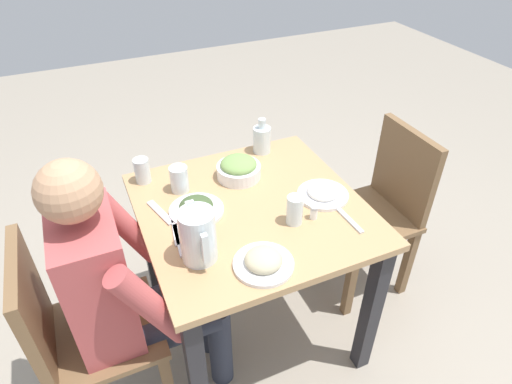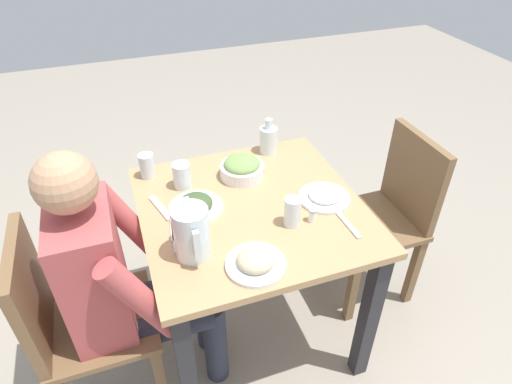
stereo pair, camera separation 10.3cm
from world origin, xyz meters
name	(u,v)px [view 1 (the left image)]	position (x,y,z in m)	size (l,w,h in m)	color
ground_plane	(253,326)	(0.00, 0.00, 0.00)	(8.00, 8.00, 0.00)	gray
dining_table	(252,233)	(0.00, 0.00, 0.61)	(0.84, 0.84, 0.75)	tan
chair_near	(77,331)	(0.10, -0.72, 0.49)	(0.40, 0.40, 0.86)	brown
chair_far	(382,204)	(-0.06, 0.72, 0.49)	(0.40, 0.40, 0.86)	brown
diner_near	(128,285)	(0.10, -0.51, 0.63)	(0.48, 0.53, 1.16)	#B24C4C
water_pitcher	(198,236)	(0.18, -0.27, 0.84)	(0.16, 0.12, 0.19)	silver
salad_bowl	(239,168)	(-0.21, 0.03, 0.79)	(0.18, 0.18, 0.09)	white
plate_beans	(263,261)	(0.30, -0.09, 0.77)	(0.20, 0.20, 0.06)	white
plate_dolmas	(196,208)	(-0.05, -0.20, 0.77)	(0.21, 0.21, 0.06)	white
plate_yoghurt	(323,193)	(0.05, 0.28, 0.76)	(0.20, 0.20, 0.05)	white
water_glass_far_right	(295,210)	(0.15, 0.11, 0.80)	(0.06, 0.06, 0.11)	silver
water_glass_far_left	(179,179)	(-0.22, -0.22, 0.80)	(0.07, 0.07, 0.11)	silver
water_glass_center	(142,171)	(-0.34, -0.34, 0.80)	(0.06, 0.06, 0.11)	silver
oil_carafe	(262,141)	(-0.36, 0.21, 0.80)	(0.08, 0.08, 0.16)	silver
salt_shaker	(314,212)	(0.16, 0.18, 0.77)	(0.03, 0.03, 0.05)	white
fork_near	(180,240)	(0.08, -0.31, 0.75)	(0.17, 0.03, 0.01)	silver
knife_near	(175,228)	(0.01, -0.31, 0.75)	(0.18, 0.02, 0.01)	silver
fork_far	(160,212)	(-0.10, -0.33, 0.75)	(0.17, 0.03, 0.01)	silver
knife_far	(347,218)	(0.21, 0.30, 0.75)	(0.18, 0.02, 0.01)	silver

